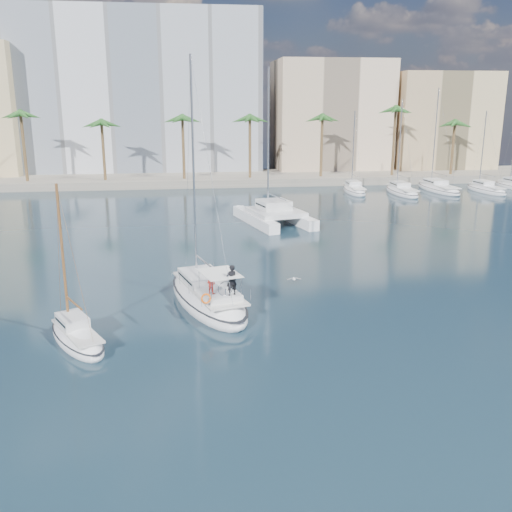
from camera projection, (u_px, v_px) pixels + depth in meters
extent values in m
plane|color=black|center=(269.00, 312.00, 36.19)|extent=(160.00, 160.00, 0.00)
cube|color=gray|center=(213.00, 179.00, 94.40)|extent=(120.00, 14.00, 1.20)
cube|color=silver|center=(139.00, 95.00, 100.85)|extent=(42.00, 16.00, 28.00)
cube|color=beige|center=(330.00, 118.00, 103.35)|extent=(20.00, 14.00, 20.00)
cube|color=tan|center=(439.00, 124.00, 104.24)|extent=(18.00, 12.00, 18.00)
cylinder|color=brown|center=(213.00, 152.00, 89.36)|extent=(0.44, 0.44, 10.50)
sphere|color=#24551F|center=(213.00, 118.00, 87.98)|extent=(3.60, 3.60, 3.60)
cylinder|color=brown|center=(420.00, 150.00, 93.68)|extent=(0.44, 0.44, 10.50)
sphere|color=#24551F|center=(423.00, 117.00, 92.30)|extent=(3.60, 3.60, 3.60)
ellipsoid|color=white|center=(208.00, 299.00, 37.46)|extent=(6.39, 11.62, 2.30)
ellipsoid|color=black|center=(208.00, 295.00, 37.38)|extent=(6.45, 11.73, 0.18)
cube|color=silver|center=(208.00, 288.00, 37.05)|extent=(4.66, 8.68, 0.12)
cube|color=silver|center=(202.00, 277.00, 38.09)|extent=(3.26, 4.13, 0.60)
cube|color=black|center=(202.00, 277.00, 38.08)|extent=(3.17, 3.72, 0.14)
cylinder|color=#B7BABF|center=(194.00, 170.00, 37.40)|extent=(0.15, 0.15, 14.52)
cylinder|color=#B7BABF|center=(206.00, 263.00, 36.92)|extent=(1.31, 4.34, 0.11)
cube|color=silver|center=(219.00, 294.00, 35.09)|extent=(2.77, 3.23, 0.36)
cube|color=white|center=(220.00, 273.00, 34.64)|extent=(2.77, 3.23, 0.04)
torus|color=silver|center=(225.00, 289.00, 33.98)|extent=(0.94, 0.31, 0.96)
torus|color=#E4560C|center=(206.00, 299.00, 33.16)|extent=(0.66, 0.36, 0.64)
imported|color=black|center=(232.00, 280.00, 34.09)|extent=(0.81, 0.68, 1.90)
imported|color=#AC241A|center=(211.00, 284.00, 34.51)|extent=(0.73, 0.71, 1.19)
ellipsoid|color=white|center=(77.00, 339.00, 31.42)|extent=(4.70, 6.56, 1.49)
ellipsoid|color=black|center=(77.00, 336.00, 31.37)|extent=(4.75, 6.62, 0.18)
cube|color=silver|center=(77.00, 331.00, 31.18)|extent=(3.46, 4.88, 0.12)
cube|color=silver|center=(72.00, 320.00, 31.66)|extent=(2.15, 2.46, 0.60)
cube|color=black|center=(72.00, 320.00, 31.66)|extent=(2.05, 2.25, 0.14)
cylinder|color=brown|center=(63.00, 255.00, 31.30)|extent=(0.15, 0.15, 7.85)
cylinder|color=brown|center=(74.00, 303.00, 30.92)|extent=(1.28, 2.33, 0.11)
cube|color=white|center=(255.00, 219.00, 62.00)|extent=(3.73, 11.21, 1.10)
cube|color=white|center=(292.00, 216.00, 63.51)|extent=(3.73, 11.21, 1.10)
cube|color=silver|center=(276.00, 212.00, 62.05)|extent=(6.30, 7.16, 0.50)
cube|color=silver|center=(274.00, 205.00, 62.38)|extent=(3.78, 3.99, 1.00)
cube|color=black|center=(274.00, 204.00, 62.36)|extent=(3.70, 3.55, 0.18)
cylinder|color=#B7BABF|center=(268.00, 139.00, 62.07)|extent=(0.18, 0.18, 14.98)
ellipsoid|color=silver|center=(294.00, 279.00, 41.63)|extent=(0.22, 0.41, 0.20)
sphere|color=silver|center=(294.00, 278.00, 41.81)|extent=(0.11, 0.11, 0.11)
cube|color=gray|center=(290.00, 279.00, 41.58)|extent=(0.47, 0.17, 0.11)
cube|color=gray|center=(298.00, 278.00, 41.66)|extent=(0.47, 0.17, 0.11)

